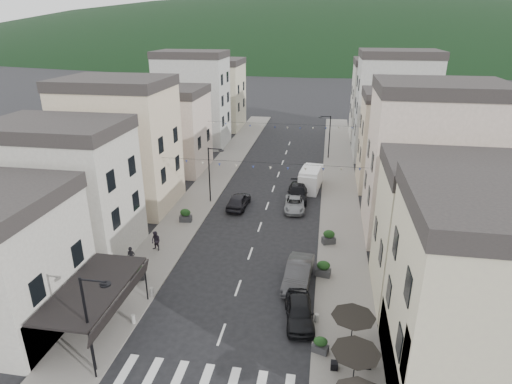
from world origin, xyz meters
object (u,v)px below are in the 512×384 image
(delivery_van, at_px, (311,178))
(parked_car_c, at_px, (295,204))
(parked_car_a, at_px, (299,311))
(pedestrian_a, at_px, (131,257))
(parked_car_d, at_px, (298,193))
(parked_car_e, at_px, (239,201))
(pedestrian_b, at_px, (156,241))
(parked_car_b, at_px, (298,273))

(delivery_van, bearing_deg, parked_car_c, -95.34)
(parked_car_a, height_order, pedestrian_a, pedestrian_a)
(parked_car_a, distance_m, parked_car_d, 20.25)
(parked_car_d, bearing_deg, delivery_van, 69.31)
(parked_car_d, bearing_deg, parked_car_e, -153.05)
(parked_car_c, bearing_deg, parked_car_d, 84.32)
(parked_car_e, distance_m, pedestrian_a, 14.13)
(delivery_van, bearing_deg, pedestrian_b, -118.95)
(pedestrian_a, bearing_deg, parked_car_b, -9.69)
(parked_car_a, relative_size, delivery_van, 0.79)
(delivery_van, xyz_separation_m, pedestrian_a, (-12.80, -19.59, -0.25))
(parked_car_e, relative_size, pedestrian_a, 2.58)
(parked_car_a, xyz_separation_m, parked_car_e, (-7.45, 17.01, 0.03))
(parked_car_d, distance_m, pedestrian_a, 19.81)
(delivery_van, height_order, pedestrian_a, delivery_van)
(parked_car_b, xyz_separation_m, parked_car_c, (-1.35, 13.21, -0.21))
(parked_car_a, distance_m, pedestrian_b, 14.20)
(parked_car_c, relative_size, pedestrian_a, 2.55)
(parked_car_b, xyz_separation_m, pedestrian_b, (-11.99, 2.72, 0.14))
(parked_car_e, relative_size, pedestrian_b, 2.63)
(parked_car_d, relative_size, delivery_van, 0.97)
(parked_car_b, bearing_deg, parked_car_c, 100.31)
(parked_car_c, xyz_separation_m, parked_car_d, (0.10, 2.72, 0.15))
(pedestrian_b, bearing_deg, pedestrian_a, -87.64)
(parked_car_a, height_order, parked_car_e, parked_car_e)
(parked_car_b, relative_size, parked_car_c, 1.14)
(parked_car_e, distance_m, delivery_van, 9.72)
(pedestrian_a, height_order, pedestrian_b, pedestrian_a)
(parked_car_c, bearing_deg, delivery_van, 74.52)
(parked_car_d, height_order, delivery_van, delivery_van)
(parked_car_d, relative_size, parked_car_e, 1.18)
(parked_car_d, xyz_separation_m, pedestrian_b, (-10.74, -13.20, 0.21))
(parked_car_a, distance_m, parked_car_c, 17.55)
(delivery_van, distance_m, pedestrian_a, 23.41)
(parked_car_e, distance_m, pedestrian_b, 11.18)
(delivery_van, distance_m, pedestrian_b, 20.56)
(parked_car_e, height_order, pedestrian_b, pedestrian_b)
(delivery_van, bearing_deg, parked_car_d, -102.47)
(parked_car_d, xyz_separation_m, pedestrian_a, (-11.59, -16.07, 0.22))
(pedestrian_b, bearing_deg, parked_car_e, 82.76)
(parked_car_c, height_order, delivery_van, delivery_van)
(parked_car_a, bearing_deg, pedestrian_b, 142.69)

